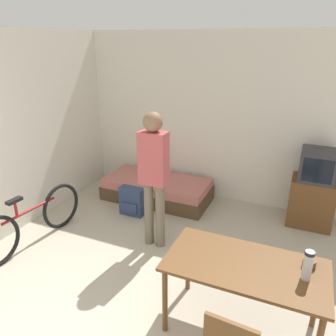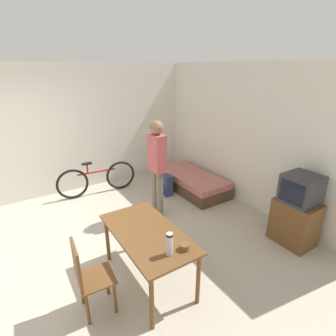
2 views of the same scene
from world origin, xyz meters
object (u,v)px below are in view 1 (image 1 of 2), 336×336
at_px(person_standing, 154,171).
at_px(backpack, 132,201).
at_px(thermos_flask, 308,264).
at_px(daybed, 157,189).
at_px(dining_table, 245,272).
at_px(bicycle, 31,222).
at_px(tv, 313,190).
at_px(mate_bowl, 309,263).

height_order(person_standing, backpack, person_standing).
height_order(thermos_flask, backpack, thermos_flask).
xyz_separation_m(thermos_flask, backpack, (-2.48, 1.49, -0.65)).
distance_m(daybed, person_standing, 1.59).
bearing_deg(dining_table, daybed, 131.19).
bearing_deg(dining_table, bicycle, 174.38).
height_order(dining_table, person_standing, person_standing).
distance_m(dining_table, bicycle, 2.83).
xyz_separation_m(dining_table, thermos_flask, (0.48, 0.01, 0.23)).
distance_m(tv, person_standing, 2.36).
xyz_separation_m(daybed, mate_bowl, (2.37, -1.95, 0.58)).
relative_size(dining_table, person_standing, 0.78).
bearing_deg(bicycle, daybed, 63.50).
bearing_deg(tv, daybed, -176.16).
relative_size(tv, mate_bowl, 10.32).
bearing_deg(daybed, bicycle, -116.50).
bearing_deg(bicycle, backpack, 56.83).
bearing_deg(backpack, thermos_flask, -31.01).
height_order(dining_table, backpack, dining_table).
relative_size(tv, person_standing, 0.64).
height_order(dining_table, bicycle, bicycle).
xyz_separation_m(daybed, thermos_flask, (2.35, -2.13, 0.69)).
xyz_separation_m(tv, person_standing, (-1.86, -1.37, 0.51)).
bearing_deg(person_standing, tv, 36.48).
distance_m(dining_table, thermos_flask, 0.53).
distance_m(tv, dining_table, 2.36).
distance_m(thermos_flask, backpack, 2.96).
bearing_deg(daybed, dining_table, -48.81).
bearing_deg(mate_bowl, daybed, 140.65).
relative_size(bicycle, person_standing, 0.95).
xyz_separation_m(dining_table, mate_bowl, (0.50, 0.19, 0.12)).
distance_m(thermos_flask, mate_bowl, 0.21).
bearing_deg(daybed, thermos_flask, -42.11).
bearing_deg(tv, person_standing, -143.52).
distance_m(dining_table, person_standing, 1.67).
bearing_deg(person_standing, dining_table, -34.83).
height_order(daybed, mate_bowl, mate_bowl).
bearing_deg(bicycle, thermos_flask, -4.64).
xyz_separation_m(daybed, dining_table, (1.87, -2.13, 0.46)).
xyz_separation_m(person_standing, mate_bowl, (1.83, -0.73, -0.29)).
xyz_separation_m(bicycle, backpack, (0.80, 1.22, -0.11)).
height_order(tv, bicycle, tv).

